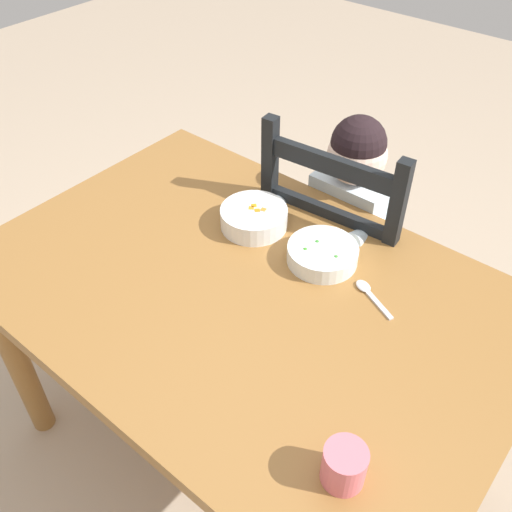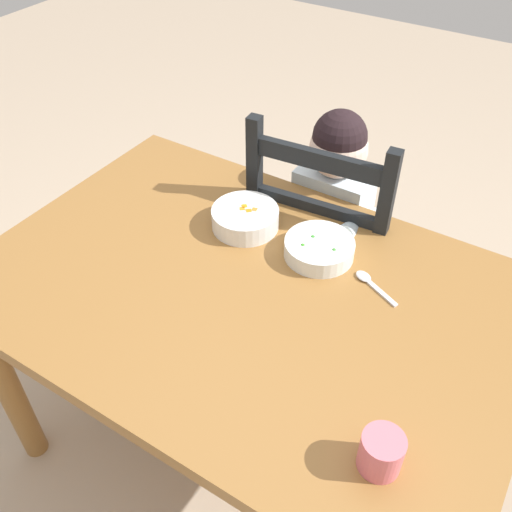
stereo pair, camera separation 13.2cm
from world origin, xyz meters
The scene contains 8 objects.
ground_plane centered at (0.00, 0.00, 0.00)m, with size 8.00×8.00×0.00m, color tan.
dining_table centered at (0.00, 0.00, 0.63)m, with size 1.31×0.89×0.73m.
dining_chair centered at (-0.01, 0.49, 0.47)m, with size 0.46×0.46×0.98m.
child_figure centered at (-0.02, 0.49, 0.64)m, with size 0.32×0.31×0.96m.
bowl_of_peas centered at (0.10, 0.19, 0.76)m, with size 0.18×0.18×0.05m.
bowl_of_carrots centered at (-0.13, 0.19, 0.76)m, with size 0.18×0.18×0.06m.
spoon centered at (0.24, 0.17, 0.74)m, with size 0.13×0.08×0.01m.
drinking_cup centered at (0.45, -0.26, 0.78)m, with size 0.08×0.08×0.08m, color #E16C7A.
Camera 2 is at (0.53, -0.80, 1.69)m, focal length 39.68 mm.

